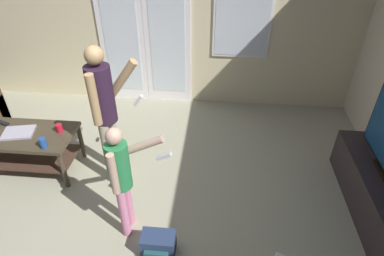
{
  "coord_description": "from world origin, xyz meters",
  "views": [
    {
      "loc": [
        1.02,
        -2.1,
        2.59
      ],
      "look_at": [
        0.78,
        0.42,
        0.8
      ],
      "focal_mm": 30.28,
      "sensor_mm": 36.0,
      "label": 1
    }
  ],
  "objects_px": {
    "person_child": "(122,174)",
    "laptop_closed": "(18,133)",
    "person_adult": "(104,106)",
    "cup_near_edge": "(43,143)",
    "coffee_table": "(29,143)",
    "backpack": "(158,245)",
    "tv_stand": "(377,193)",
    "dvd_remote_slim": "(2,123)",
    "cup_by_laptop": "(59,128)"
  },
  "relations": [
    {
      "from": "backpack",
      "to": "dvd_remote_slim",
      "type": "height_order",
      "value": "dvd_remote_slim"
    },
    {
      "from": "tv_stand",
      "to": "person_adult",
      "type": "xyz_separation_m",
      "value": [
        -2.73,
        0.25,
        0.7
      ]
    },
    {
      "from": "dvd_remote_slim",
      "to": "laptop_closed",
      "type": "bearing_deg",
      "value": -9.27
    },
    {
      "from": "tv_stand",
      "to": "cup_near_edge",
      "type": "xyz_separation_m",
      "value": [
        -3.38,
        0.07,
        0.33
      ]
    },
    {
      "from": "person_adult",
      "to": "cup_near_edge",
      "type": "relative_size",
      "value": 13.89
    },
    {
      "from": "backpack",
      "to": "laptop_closed",
      "type": "height_order",
      "value": "laptop_closed"
    },
    {
      "from": "coffee_table",
      "to": "cup_near_edge",
      "type": "bearing_deg",
      "value": -32.59
    },
    {
      "from": "tv_stand",
      "to": "cup_by_laptop",
      "type": "relative_size",
      "value": 16.4
    },
    {
      "from": "laptop_closed",
      "to": "cup_near_edge",
      "type": "xyz_separation_m",
      "value": [
        0.39,
        -0.2,
        0.04
      ]
    },
    {
      "from": "tv_stand",
      "to": "person_adult",
      "type": "distance_m",
      "value": 2.83
    },
    {
      "from": "person_adult",
      "to": "coffee_table",
      "type": "bearing_deg",
      "value": 178.56
    },
    {
      "from": "coffee_table",
      "to": "laptop_closed",
      "type": "distance_m",
      "value": 0.16
    },
    {
      "from": "backpack",
      "to": "laptop_closed",
      "type": "bearing_deg",
      "value": 150.31
    },
    {
      "from": "person_child",
      "to": "cup_near_edge",
      "type": "distance_m",
      "value": 1.14
    },
    {
      "from": "person_child",
      "to": "dvd_remote_slim",
      "type": "bearing_deg",
      "value": 151.59
    },
    {
      "from": "cup_near_edge",
      "to": "dvd_remote_slim",
      "type": "distance_m",
      "value": 0.77
    },
    {
      "from": "dvd_remote_slim",
      "to": "coffee_table",
      "type": "bearing_deg",
      "value": -3.84
    },
    {
      "from": "backpack",
      "to": "dvd_remote_slim",
      "type": "distance_m",
      "value": 2.31
    },
    {
      "from": "cup_by_laptop",
      "to": "dvd_remote_slim",
      "type": "distance_m",
      "value": 0.72
    },
    {
      "from": "person_child",
      "to": "laptop_closed",
      "type": "bearing_deg",
      "value": 151.93
    },
    {
      "from": "person_adult",
      "to": "dvd_remote_slim",
      "type": "distance_m",
      "value": 1.39
    },
    {
      "from": "tv_stand",
      "to": "cup_by_laptop",
      "type": "distance_m",
      "value": 3.37
    },
    {
      "from": "person_child",
      "to": "tv_stand",
      "type": "bearing_deg",
      "value": 10.98
    },
    {
      "from": "coffee_table",
      "to": "backpack",
      "type": "distance_m",
      "value": 1.91
    },
    {
      "from": "laptop_closed",
      "to": "cup_by_laptop",
      "type": "bearing_deg",
      "value": -2.8
    },
    {
      "from": "tv_stand",
      "to": "person_child",
      "type": "height_order",
      "value": "person_child"
    },
    {
      "from": "person_child",
      "to": "laptop_closed",
      "type": "height_order",
      "value": "person_child"
    },
    {
      "from": "person_adult",
      "to": "cup_near_edge",
      "type": "bearing_deg",
      "value": -164.31
    },
    {
      "from": "cup_by_laptop",
      "to": "person_adult",
      "type": "bearing_deg",
      "value": -9.46
    },
    {
      "from": "laptop_closed",
      "to": "dvd_remote_slim",
      "type": "distance_m",
      "value": 0.32
    },
    {
      "from": "person_child",
      "to": "backpack",
      "type": "relative_size",
      "value": 3.93
    },
    {
      "from": "dvd_remote_slim",
      "to": "tv_stand",
      "type": "bearing_deg",
      "value": 14.63
    },
    {
      "from": "tv_stand",
      "to": "person_child",
      "type": "distance_m",
      "value": 2.48
    },
    {
      "from": "person_adult",
      "to": "person_child",
      "type": "xyz_separation_m",
      "value": [
        0.35,
        -0.71,
        -0.22
      ]
    },
    {
      "from": "coffee_table",
      "to": "cup_by_laptop",
      "type": "height_order",
      "value": "cup_by_laptop"
    },
    {
      "from": "person_adult",
      "to": "backpack",
      "type": "xyz_separation_m",
      "value": [
        0.66,
        -0.95,
        -0.81
      ]
    },
    {
      "from": "coffee_table",
      "to": "laptop_closed",
      "type": "relative_size",
      "value": 3.25
    },
    {
      "from": "coffee_table",
      "to": "person_adult",
      "type": "bearing_deg",
      "value": -1.44
    },
    {
      "from": "backpack",
      "to": "laptop_closed",
      "type": "xyz_separation_m",
      "value": [
        -1.7,
        0.97,
        0.4
      ]
    },
    {
      "from": "person_adult",
      "to": "cup_by_laptop",
      "type": "distance_m",
      "value": 0.72
    },
    {
      "from": "dvd_remote_slim",
      "to": "cup_near_edge",
      "type": "bearing_deg",
      "value": -7.8
    },
    {
      "from": "person_child",
      "to": "person_adult",
      "type": "bearing_deg",
      "value": 115.82
    },
    {
      "from": "laptop_closed",
      "to": "dvd_remote_slim",
      "type": "relative_size",
      "value": 1.88
    },
    {
      "from": "coffee_table",
      "to": "cup_by_laptop",
      "type": "distance_m",
      "value": 0.41
    },
    {
      "from": "person_adult",
      "to": "backpack",
      "type": "distance_m",
      "value": 1.41
    },
    {
      "from": "coffee_table",
      "to": "person_child",
      "type": "relative_size",
      "value": 0.89
    },
    {
      "from": "coffee_table",
      "to": "cup_near_edge",
      "type": "height_order",
      "value": "cup_near_edge"
    },
    {
      "from": "tv_stand",
      "to": "cup_near_edge",
      "type": "bearing_deg",
      "value": 178.81
    },
    {
      "from": "backpack",
      "to": "person_child",
      "type": "bearing_deg",
      "value": 143.8
    },
    {
      "from": "tv_stand",
      "to": "dvd_remote_slim",
      "type": "height_order",
      "value": "dvd_remote_slim"
    }
  ]
}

